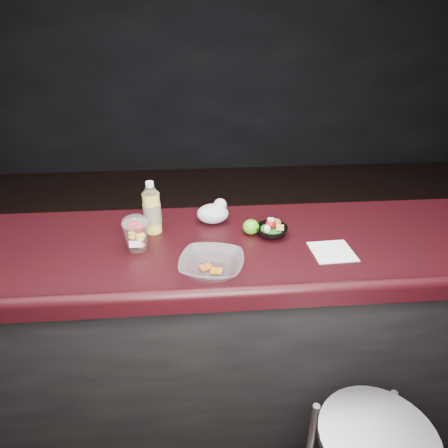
{
  "coord_description": "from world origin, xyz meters",
  "views": [
    {
      "loc": [
        -0.05,
        -1.1,
        1.86
      ],
      "look_at": [
        0.07,
        0.32,
        1.1
      ],
      "focal_mm": 32.0,
      "sensor_mm": 36.0,
      "label": 1
    }
  ],
  "objects_px": {
    "lemonade_bottle": "(152,211)",
    "snack_bowl": "(271,230)",
    "green_apple": "(251,227)",
    "fruit_cup": "(136,232)",
    "takeout_bowl": "(212,265)"
  },
  "relations": [
    {
      "from": "lemonade_bottle",
      "to": "fruit_cup",
      "type": "relative_size",
      "value": 1.54
    },
    {
      "from": "takeout_bowl",
      "to": "lemonade_bottle",
      "type": "bearing_deg",
      "value": 125.74
    },
    {
      "from": "green_apple",
      "to": "fruit_cup",
      "type": "bearing_deg",
      "value": -169.53
    },
    {
      "from": "lemonade_bottle",
      "to": "snack_bowl",
      "type": "xyz_separation_m",
      "value": [
        0.5,
        -0.08,
        -0.07
      ]
    },
    {
      "from": "lemonade_bottle",
      "to": "takeout_bowl",
      "type": "bearing_deg",
      "value": -54.26
    },
    {
      "from": "lemonade_bottle",
      "to": "snack_bowl",
      "type": "distance_m",
      "value": 0.51
    },
    {
      "from": "lemonade_bottle",
      "to": "fruit_cup",
      "type": "height_order",
      "value": "lemonade_bottle"
    },
    {
      "from": "green_apple",
      "to": "snack_bowl",
      "type": "xyz_separation_m",
      "value": [
        0.08,
        -0.02,
        -0.01
      ]
    },
    {
      "from": "lemonade_bottle",
      "to": "green_apple",
      "type": "height_order",
      "value": "lemonade_bottle"
    },
    {
      "from": "snack_bowl",
      "to": "takeout_bowl",
      "type": "height_order",
      "value": "snack_bowl"
    },
    {
      "from": "takeout_bowl",
      "to": "fruit_cup",
      "type": "bearing_deg",
      "value": 147.5
    },
    {
      "from": "fruit_cup",
      "to": "green_apple",
      "type": "height_order",
      "value": "fruit_cup"
    },
    {
      "from": "fruit_cup",
      "to": "takeout_bowl",
      "type": "relative_size",
      "value": 0.53
    },
    {
      "from": "green_apple",
      "to": "takeout_bowl",
      "type": "bearing_deg",
      "value": -123.93
    },
    {
      "from": "lemonade_bottle",
      "to": "snack_bowl",
      "type": "height_order",
      "value": "lemonade_bottle"
    }
  ]
}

